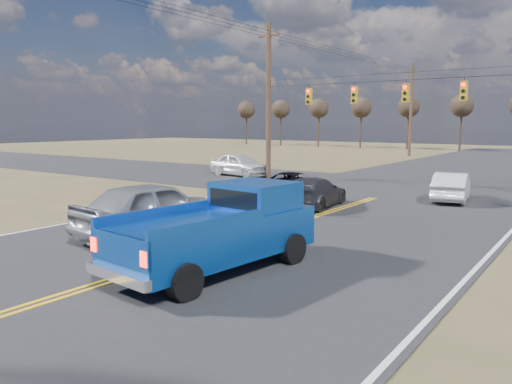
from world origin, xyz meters
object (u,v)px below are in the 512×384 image
Objects in this scene: pickup_truck at (221,230)px; white_car_queue at (451,187)px; black_suv at (293,183)px; dgrey_car_queue at (313,192)px; cross_car_west at (240,165)px; silver_suv at (154,208)px.

white_car_queue is (1.74, 15.08, -0.35)m from pickup_truck.
black_suv is 3.75m from dgrey_car_queue.
cross_car_west is (-10.49, 8.40, 0.14)m from dgrey_car_queue.
dgrey_car_queue is (2.68, -2.63, 0.05)m from black_suv.
white_car_queue is (6.01, 13.36, -0.23)m from silver_suv.
white_car_queue is at bearing -108.14° from silver_suv.
cross_car_west is at bearing -55.23° from silver_suv.
cross_car_west is at bearing 132.10° from pickup_truck.
cross_car_west is (-14.97, 3.03, 0.11)m from white_car_queue.
silver_suv reaches higher than black_suv.
pickup_truck reaches higher than silver_suv.
black_suv is (-5.42, 12.34, -0.43)m from pickup_truck.
pickup_truck is 1.41× the size of white_car_queue.
pickup_truck is 13.48m from black_suv.
silver_suv is at bearing 163.97° from pickup_truck.
silver_suv is 8.13m from dgrey_car_queue.
silver_suv is at bearing 56.52° from white_car_queue.
white_car_queue is at bearing -166.39° from black_suv.
cross_car_west is (-13.23, 18.11, -0.24)m from pickup_truck.
black_suv is (-1.15, 10.62, -0.31)m from silver_suv.
silver_suv is 1.29× the size of white_car_queue.
pickup_truck is at bearing 97.89° from dgrey_car_queue.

